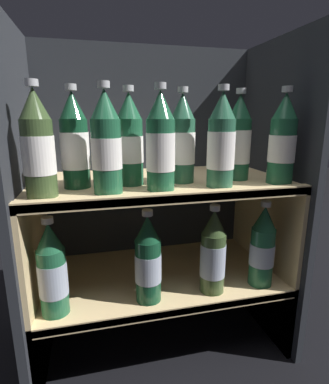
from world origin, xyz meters
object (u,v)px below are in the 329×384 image
Objects in this scene: bottle_upper_back_3 at (238,141)px; bottle_lower_front_2 at (213,254)px; bottle_upper_front_1 at (106,146)px; bottle_upper_back_1 at (130,142)px; bottle_lower_front_1 at (148,261)px; bottle_lower_front_3 at (262,248)px; bottle_upper_front_3 at (221,144)px; bottle_upper_back_0 at (75,144)px; bottle_lower_front_0 at (52,272)px; bottle_upper_front_4 at (282,142)px; bottle_upper_back_2 at (182,142)px; bottle_upper_front_2 at (161,145)px; bottle_upper_front_0 at (38,147)px.

bottle_lower_front_2 is at bearing -141.02° from bottle_upper_back_3.
bottle_upper_front_1 is 0.10m from bottle_upper_back_1.
bottle_lower_front_1 and bottle_lower_front_3 have the same top height.
bottle_upper_back_0 is (-0.34, 0.08, 0.00)m from bottle_upper_front_3.
bottle_upper_front_3 reaches higher than bottle_lower_front_3.
bottle_lower_front_3 is (0.35, -0.08, -0.29)m from bottle_upper_back_1.
bottle_lower_front_1 is 0.17m from bottle_lower_front_2.
bottle_lower_front_0 and bottle_lower_front_2 have the same top height.
bottle_lower_front_1 is at bearing 0.00° from bottle_upper_front_1.
bottle_lower_front_0 is at bearing -171.35° from bottle_upper_back_3.
bottle_upper_back_2 is at bearing 162.81° from bottle_upper_front_4.
bottle_lower_front_3 is (0.41, 0.00, -0.29)m from bottle_upper_front_1.
bottle_upper_front_3 is 0.35m from bottle_upper_back_0.
bottle_upper_front_2 is 1.00× the size of bottle_upper_front_4.
bottle_upper_front_3 is (0.15, 0.00, -0.00)m from bottle_upper_front_2.
bottle_upper_front_3 is at bearing 0.00° from bottle_lower_front_0.
bottle_upper_back_1 is at bearing 159.62° from bottle_lower_front_2.
bottle_upper_front_2 is 1.00× the size of bottle_lower_front_0.
bottle_upper_front_1 is 1.00× the size of bottle_upper_front_4.
bottle_upper_front_2 is 1.00× the size of bottle_upper_back_1.
bottle_upper_back_3 is at bearing 0.00° from bottle_upper_back_1.
bottle_lower_front_1 is 0.32m from bottle_lower_front_3.
bottle_upper_front_0 is at bearing -180.00° from bottle_lower_front_1.
bottle_lower_front_1 is (0.09, 0.00, -0.29)m from bottle_upper_front_1.
bottle_upper_front_0 is 0.37m from bottle_lower_front_1.
bottle_upper_front_4 is 1.00× the size of bottle_lower_front_2.
bottle_lower_front_2 is at bearing 180.00° from bottle_upper_front_3.
bottle_upper_front_3 reaches higher than bottle_lower_front_2.
bottle_upper_front_4 is at bearing 0.00° from bottle_lower_front_2.
bottle_upper_back_1 is (-0.06, 0.08, 0.00)m from bottle_upper_front_2.
bottle_lower_front_0 is at bearing -180.00° from bottle_lower_front_1.
bottle_upper_front_3 is at bearing -19.58° from bottle_upper_back_1.
bottle_upper_front_2 is 0.10m from bottle_upper_back_1.
bottle_upper_back_0 is at bearing 167.64° from bottle_upper_front_3.
bottle_upper_front_4 reaches higher than bottle_lower_front_0.
bottle_upper_front_1 is at bearing 0.00° from bottle_upper_front_0.
bottle_upper_back_2 is 1.00× the size of bottle_upper_back_3.
bottle_upper_front_1 is 0.30m from bottle_lower_front_1.
bottle_upper_front_1 is at bearing 180.00° from bottle_upper_front_3.
bottle_upper_front_0 is 1.00× the size of bottle_upper_front_2.
bottle_lower_front_1 is at bearing -69.57° from bottle_upper_back_1.
bottle_upper_front_0 is 0.22m from bottle_upper_back_1.
bottle_upper_back_3 is (0.23, 0.08, -0.00)m from bottle_upper_front_2.
bottle_upper_back_3 is 1.00× the size of bottle_lower_front_3.
bottle_upper_front_4 and bottle_upper_back_1 have the same top height.
bottle_lower_front_2 is at bearing -20.38° from bottle_upper_back_1.
bottle_upper_front_3 is 1.00× the size of bottle_lower_front_1.
bottle_upper_back_3 is (0.50, 0.08, -0.00)m from bottle_upper_front_0.
bottle_lower_front_0 is (-0.41, 0.00, -0.29)m from bottle_upper_front_3.
bottle_upper_back_3 is at bearing 124.91° from bottle_lower_front_3.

